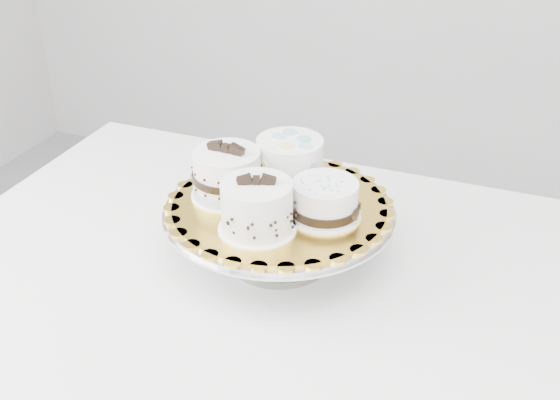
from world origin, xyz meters
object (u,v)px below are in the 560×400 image
at_px(cake_board, 279,205).
at_px(cake_stand, 279,223).
at_px(cake_ribbon, 326,201).
at_px(cake_dots, 290,162).
at_px(cake_banded, 227,176).
at_px(table, 300,315).
at_px(cake_swirl, 257,208).

bearing_deg(cake_board, cake_stand, 0.00).
bearing_deg(cake_ribbon, cake_dots, 132.12).
bearing_deg(cake_board, cake_banded, -175.95).
distance_m(cake_board, cake_dots, 0.08).
height_order(table, cake_dots, cake_dots).
xyz_separation_m(cake_swirl, cake_dots, (-0.01, 0.15, 0.00)).
xyz_separation_m(cake_swirl, cake_banded, (-0.09, 0.08, -0.00)).
relative_size(cake_dots, cake_ribbon, 1.19).
height_order(cake_board, cake_swirl, cake_swirl).
relative_size(cake_swirl, cake_banded, 1.16).
height_order(cake_stand, cake_banded, cake_banded).
bearing_deg(cake_dots, cake_banded, -156.08).
xyz_separation_m(cake_banded, cake_ribbon, (0.17, -0.00, -0.01)).
bearing_deg(cake_swirl, cake_dots, 70.77).
xyz_separation_m(table, cake_banded, (-0.14, 0.04, 0.21)).
bearing_deg(cake_swirl, cake_stand, 66.46).
distance_m(cake_stand, cake_banded, 0.12).
height_order(cake_board, cake_banded, cake_banded).
height_order(table, cake_swirl, cake_swirl).
relative_size(cake_board, cake_ribbon, 2.89).
bearing_deg(cake_stand, cake_dots, 98.09).
relative_size(cake_stand, cake_swirl, 2.68).
distance_m(table, cake_ribbon, 0.21).
distance_m(cake_stand, cake_ribbon, 0.10).
bearing_deg(cake_banded, cake_swirl, -38.83).
bearing_deg(table, cake_dots, 119.16).
height_order(cake_stand, cake_dots, cake_dots).
bearing_deg(cake_stand, table, -37.87).
relative_size(cake_swirl, cake_ribbon, 1.17).
relative_size(table, cake_dots, 9.07).
distance_m(cake_swirl, cake_ribbon, 0.11).
height_order(cake_board, cake_dots, cake_dots).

